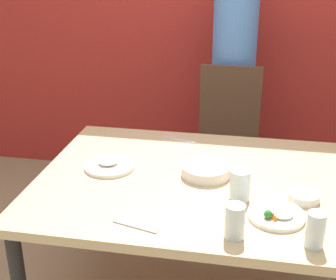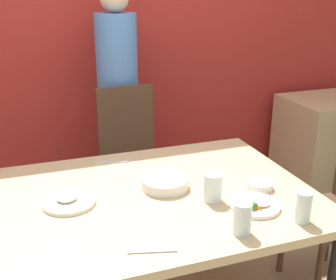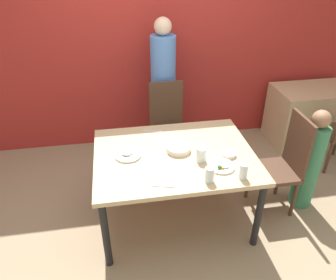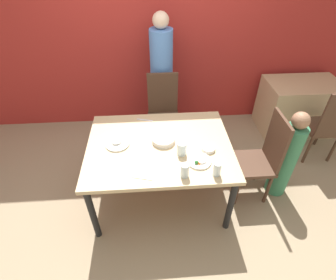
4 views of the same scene
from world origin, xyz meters
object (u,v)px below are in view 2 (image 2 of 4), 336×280
Objects in this scene: chair_adult_spot at (131,160)px; bowl_curry at (165,183)px; glass_water_tall at (213,187)px; person_adult at (119,112)px; plate_rice_adult at (68,201)px.

chair_adult_spot reaches higher than bowl_curry.
glass_water_tall is at bearing -83.85° from chair_adult_spot.
glass_water_tall is at bearing -85.24° from person_adult.
person_adult reaches higher than chair_adult_spot.
plate_rice_adult is 0.63m from glass_water_tall.
plate_rice_adult is (-0.45, -0.01, -0.01)m from bowl_curry.
glass_water_tall is (0.11, -1.03, 0.27)m from chair_adult_spot.
chair_adult_spot is at bearing -90.00° from person_adult.
chair_adult_spot is 1.01m from plate_rice_adult.
person_adult is 1.26m from plate_rice_adult.
chair_adult_spot is at bearing 59.81° from plate_rice_adult.
plate_rice_adult is 1.82× the size of glass_water_tall.
person_adult reaches higher than bowl_curry.
person_adult is 12.83× the size of glass_water_tall.
plate_rice_adult is at bearing 163.44° from glass_water_tall.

